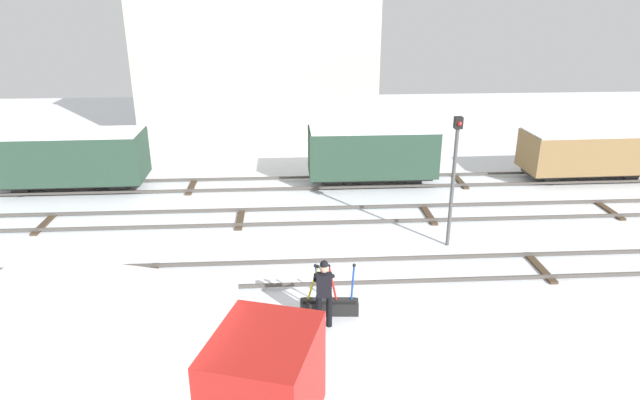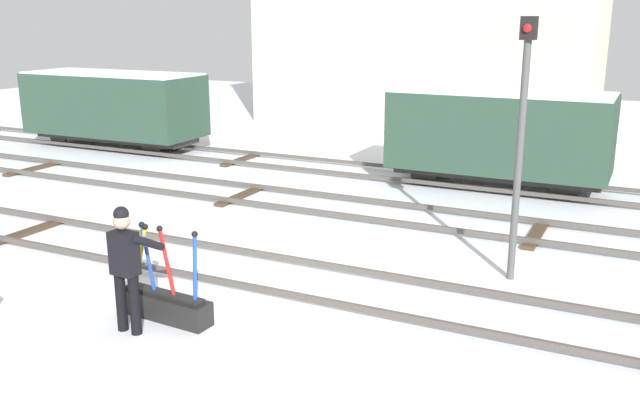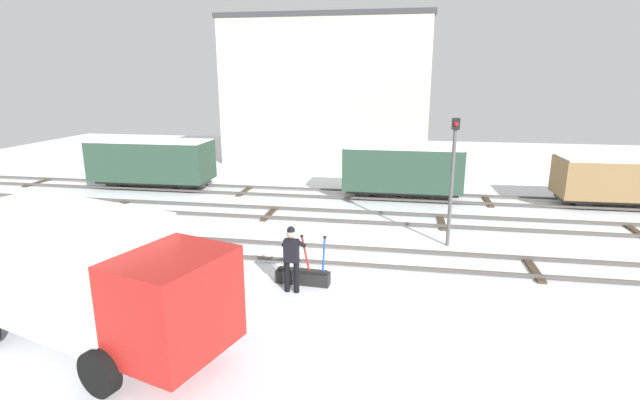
{
  "view_description": "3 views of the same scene",
  "coord_description": "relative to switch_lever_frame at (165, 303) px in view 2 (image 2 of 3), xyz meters",
  "views": [
    {
      "loc": [
        -1.76,
        -14.41,
        7.93
      ],
      "look_at": [
        -0.67,
        2.87,
        1.3
      ],
      "focal_mm": 30.81,
      "sensor_mm": 36.0,
      "label": 1
    },
    {
      "loc": [
        5.47,
        -9.55,
        4.35
      ],
      "look_at": [
        0.28,
        1.07,
        1.18
      ],
      "focal_mm": 38.99,
      "sensor_mm": 36.0,
      "label": 2
    },
    {
      "loc": [
        1.83,
        -14.06,
        5.59
      ],
      "look_at": [
        -0.98,
        2.18,
        1.32
      ],
      "focal_mm": 26.64,
      "sensor_mm": 36.0,
      "label": 3
    }
  ],
  "objects": [
    {
      "name": "rail_worker",
      "position": [
        -0.18,
        -0.55,
        0.8
      ],
      "size": [
        0.56,
        0.72,
        1.84
      ],
      "rotation": [
        0.0,
        0.0,
        -0.06
      ],
      "color": "black",
      "rests_on": "ground_plane"
    },
    {
      "name": "apartment_building",
      "position": [
        -2.51,
        20.27,
        4.48
      ],
      "size": [
        13.49,
        5.69,
        9.44
      ],
      "color": "beige",
      "rests_on": "ground_plane"
    },
    {
      "name": "ground_plane",
      "position": [
        0.73,
        2.05,
        -0.25
      ],
      "size": [
        60.0,
        60.0,
        0.0
      ],
      "primitive_type": "plane",
      "color": "silver"
    },
    {
      "name": "freight_car_mid_siding",
      "position": [
        2.63,
        10.15,
        1.18
      ],
      "size": [
        5.42,
        2.13,
        2.5
      ],
      "rotation": [
        0.0,
        0.0,
        -0.0
      ],
      "color": "#2D2B28",
      "rests_on": "ground_plane"
    },
    {
      "name": "freight_car_near_switch",
      "position": [
        -10.02,
        10.15,
        1.19
      ],
      "size": [
        6.06,
        2.35,
        2.51
      ],
      "rotation": [
        0.0,
        0.0,
        0.01
      ],
      "color": "#2D2B28",
      "rests_on": "ground_plane"
    },
    {
      "name": "track_siding_far",
      "position": [
        0.73,
        10.15,
        -0.14
      ],
      "size": [
        44.0,
        1.94,
        0.18
      ],
      "color": "#4C4742",
      "rests_on": "ground_plane"
    },
    {
      "name": "track_main_line",
      "position": [
        0.73,
        2.05,
        -0.14
      ],
      "size": [
        44.0,
        1.94,
        0.18
      ],
      "color": "#4C4742",
      "rests_on": "ground_plane"
    },
    {
      "name": "signal_post",
      "position": [
        4.25,
        3.86,
        2.36
      ],
      "size": [
        0.24,
        0.32,
        4.32
      ],
      "color": "#4C4C4C",
      "rests_on": "ground_plane"
    },
    {
      "name": "switch_lever_frame",
      "position": [
        0.0,
        0.0,
        0.0
      ],
      "size": [
        1.54,
        0.46,
        1.45
      ],
      "rotation": [
        0.0,
        0.0,
        -0.06
      ],
      "color": "black",
      "rests_on": "ground_plane"
    },
    {
      "name": "track_siding_near",
      "position": [
        0.73,
        6.44,
        -0.14
      ],
      "size": [
        44.0,
        1.94,
        0.18
      ],
      "color": "#4C4742",
      "rests_on": "ground_plane"
    }
  ]
}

